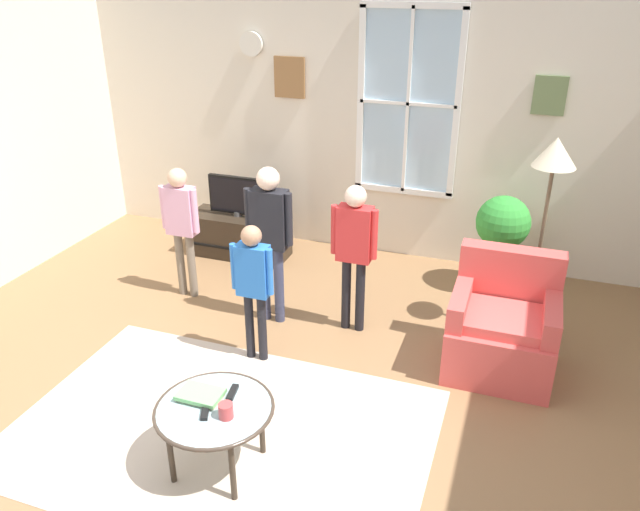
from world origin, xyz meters
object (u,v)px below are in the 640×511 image
(cup, at_px, (226,411))
(person_black_shirt, at_px, (270,228))
(television, at_px, (237,196))
(person_pink_shirt, at_px, (181,218))
(coffee_table, at_px, (215,412))
(remote_near_books, at_px, (205,411))
(person_red_shirt, at_px, (354,242))
(tv_stand, at_px, (239,235))
(person_blue_shirt, at_px, (253,278))
(remote_near_cup, at_px, (233,392))
(armchair, at_px, (502,329))
(floor_lamp, at_px, (552,173))
(book_stack, at_px, (200,395))
(potted_plant_by_window, at_px, (502,234))

(cup, distance_m, person_black_shirt, 1.85)
(television, relative_size, person_pink_shirt, 0.49)
(television, xyz_separation_m, person_pink_shirt, (-0.07, -0.94, 0.10))
(coffee_table, relative_size, remote_near_books, 5.05)
(person_red_shirt, distance_m, person_black_shirt, 0.69)
(tv_stand, relative_size, cup, 11.31)
(remote_near_books, distance_m, person_blue_shirt, 1.24)
(remote_near_books, distance_m, remote_near_cup, 0.22)
(armchair, relative_size, coffee_table, 1.23)
(remote_near_books, distance_m, person_pink_shirt, 2.31)
(tv_stand, xyz_separation_m, person_red_shirt, (1.53, -1.00, 0.57))
(floor_lamp, bearing_deg, book_stack, -130.10)
(cup, bearing_deg, person_red_shirt, 83.64)
(cup, distance_m, remote_near_cup, 0.21)
(cup, relative_size, person_blue_shirt, 0.08)
(armchair, distance_m, person_black_shirt, 1.96)
(cup, xyz_separation_m, remote_near_books, (-0.13, -0.01, -0.03))
(television, height_order, potted_plant_by_window, potted_plant_by_window)
(television, distance_m, floor_lamp, 3.06)
(person_black_shirt, relative_size, potted_plant_by_window, 1.48)
(tv_stand, xyz_separation_m, television, (0.00, -0.00, 0.44))
(coffee_table, xyz_separation_m, book_stack, (-0.12, 0.05, 0.05))
(book_stack, relative_size, person_pink_shirt, 0.22)
(remote_near_books, relative_size, person_pink_shirt, 0.12)
(person_blue_shirt, distance_m, floor_lamp, 2.33)
(person_black_shirt, bearing_deg, person_blue_shirt, -78.90)
(coffee_table, bearing_deg, potted_plant_by_window, 64.61)
(potted_plant_by_window, bearing_deg, floor_lamp, -65.41)
(book_stack, bearing_deg, person_black_shirt, 98.90)
(person_black_shirt, bearing_deg, coffee_table, -77.47)
(television, xyz_separation_m, person_black_shirt, (0.85, -1.09, 0.20))
(book_stack, bearing_deg, potted_plant_by_window, 62.30)
(person_pink_shirt, bearing_deg, person_red_shirt, -2.16)
(book_stack, bearing_deg, person_pink_shirt, 123.07)
(television, bearing_deg, remote_near_books, -67.22)
(person_red_shirt, distance_m, person_blue_shirt, 0.88)
(television, relative_size, coffee_table, 0.84)
(coffee_table, xyz_separation_m, remote_near_books, (-0.03, -0.06, 0.04))
(television, bearing_deg, coffee_table, -66.29)
(book_stack, bearing_deg, floor_lamp, 49.90)
(armchair, distance_m, book_stack, 2.28)
(person_blue_shirt, xyz_separation_m, person_pink_shirt, (-1.03, 0.72, 0.06))
(remote_near_cup, bearing_deg, cup, -72.96)
(book_stack, height_order, remote_near_books, book_stack)
(book_stack, relative_size, person_red_shirt, 0.21)
(television, xyz_separation_m, armchair, (2.73, -1.14, -0.33))
(remote_near_cup, xyz_separation_m, person_red_shirt, (0.27, 1.64, 0.33))
(person_red_shirt, relative_size, person_pink_shirt, 1.04)
(floor_lamp, bearing_deg, person_red_shirt, -163.48)
(coffee_table, height_order, potted_plant_by_window, potted_plant_by_window)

